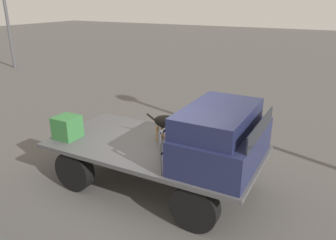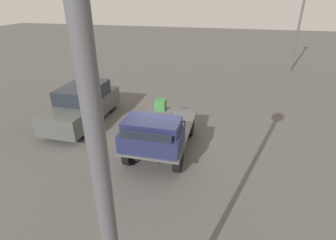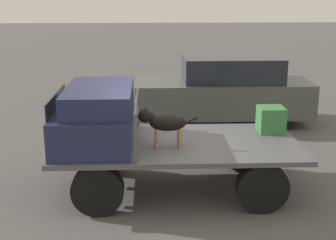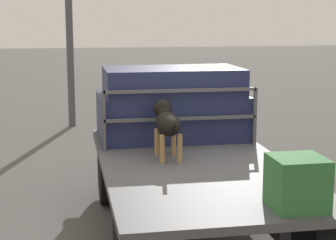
% 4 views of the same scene
% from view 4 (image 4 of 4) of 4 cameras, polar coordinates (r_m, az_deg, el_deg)
% --- Properties ---
extents(ground_plane, '(80.00, 80.00, 0.00)m').
position_cam_4_polar(ground_plane, '(6.72, 2.51, -11.35)').
color(ground_plane, '#514F4C').
extents(flatbed_truck, '(4.09, 2.09, 0.87)m').
position_cam_4_polar(flatbed_truck, '(6.51, 2.55, -6.20)').
color(flatbed_truck, black).
rests_on(flatbed_truck, ground).
extents(truck_cab, '(1.25, 1.97, 0.96)m').
position_cam_4_polar(truck_cab, '(7.65, 0.35, 1.61)').
color(truck_cab, '#1E2347').
rests_on(truck_cab, flatbed_truck).
extents(truck_headboard, '(0.04, 1.97, 0.75)m').
position_cam_4_polar(truck_headboard, '(6.99, 1.36, 1.17)').
color(truck_headboard, '#4C4C4F').
rests_on(truck_headboard, flatbed_truck).
extents(dog, '(1.01, 0.27, 0.68)m').
position_cam_4_polar(dog, '(6.55, -0.14, -0.18)').
color(dog, '#9E7547').
rests_on(dog, flatbed_truck).
extents(cargo_crate, '(0.45, 0.45, 0.45)m').
position_cam_4_polar(cargo_crate, '(4.97, 12.99, -6.23)').
color(cargo_crate, '#337038').
rests_on(cargo_crate, flatbed_truck).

